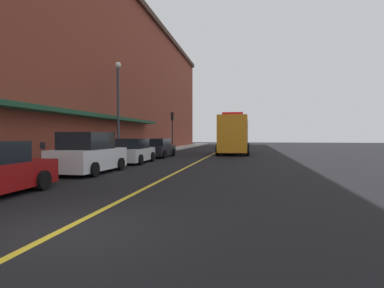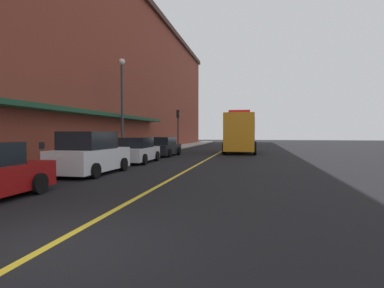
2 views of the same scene
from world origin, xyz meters
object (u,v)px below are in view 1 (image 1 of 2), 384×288
at_px(utility_truck, 234,135).
at_px(street_lamp_left, 118,99).
at_px(parked_car_3, 158,148).
at_px(parked_car_1, 89,154).
at_px(parking_meter_2, 113,146).
at_px(parked_car_2, 132,151).
at_px(traffic_light_near, 172,124).
at_px(parking_meter_0, 43,152).

height_order(utility_truck, street_lamp_left, street_lamp_left).
bearing_deg(parked_car_3, parked_car_1, -179.63).
bearing_deg(parking_meter_2, parked_car_1, -76.92).
bearing_deg(street_lamp_left, parked_car_2, -51.06).
distance_m(parked_car_2, street_lamp_left, 4.78).
xyz_separation_m(parked_car_1, utility_truck, (5.99, 16.87, 0.91)).
bearing_deg(utility_truck, street_lamp_left, -41.92).
height_order(parked_car_1, street_lamp_left, street_lamp_left).
xyz_separation_m(parked_car_2, traffic_light_near, (-1.28, 16.42, 2.41)).
height_order(parked_car_3, parking_meter_0, parked_car_3).
bearing_deg(utility_truck, parked_car_3, -48.48).
xyz_separation_m(parked_car_1, parking_meter_0, (-1.35, -1.51, 0.17)).
bearing_deg(parking_meter_0, parked_car_2, 79.44).
height_order(utility_truck, parking_meter_2, utility_truck).
height_order(parked_car_3, street_lamp_left, street_lamp_left).
bearing_deg(street_lamp_left, traffic_light_near, 87.30).
xyz_separation_m(utility_truck, parking_meter_0, (-7.33, -18.38, -0.74)).
height_order(parked_car_1, parking_meter_2, parked_car_1).
height_order(street_lamp_left, traffic_light_near, street_lamp_left).
relative_size(parked_car_2, parking_meter_2, 3.35).
xyz_separation_m(parked_car_3, utility_truck, (5.98, 5.26, 1.07)).
xyz_separation_m(utility_truck, traffic_light_near, (-7.27, 5.23, 1.35)).
height_order(parked_car_2, street_lamp_left, street_lamp_left).
height_order(parked_car_3, traffic_light_near, traffic_light_near).
relative_size(parking_meter_0, parking_meter_2, 1.00).
distance_m(parked_car_3, traffic_light_near, 10.85).
distance_m(parked_car_1, parked_car_3, 11.60).
bearing_deg(parked_car_2, parking_meter_0, 167.49).
height_order(parked_car_2, parking_meter_0, parked_car_2).
bearing_deg(parking_meter_2, parked_car_2, -4.81).
relative_size(parked_car_3, parking_meter_2, 3.57).
xyz_separation_m(parked_car_3, street_lamp_left, (-1.95, -3.52, 3.67)).
distance_m(utility_truck, parking_meter_2, 13.30).
distance_m(utility_truck, street_lamp_left, 12.12).
xyz_separation_m(parked_car_2, parking_meter_2, (-1.34, 0.11, 0.31)).
relative_size(parked_car_1, parked_car_3, 0.93).
bearing_deg(parking_meter_0, parked_car_1, 48.28).
height_order(parked_car_1, utility_truck, utility_truck).
relative_size(parking_meter_2, traffic_light_near, 0.31).
relative_size(parked_car_3, street_lamp_left, 0.68).
xyz_separation_m(parking_meter_2, street_lamp_left, (-0.60, 2.29, 3.34)).
height_order(parked_car_1, parked_car_3, parked_car_1).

